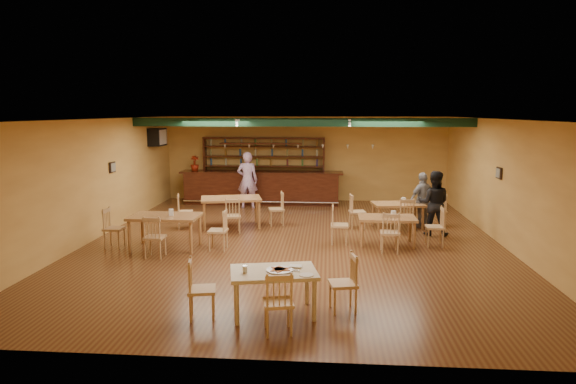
# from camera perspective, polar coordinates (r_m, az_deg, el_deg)

# --- Properties ---
(floor) EXTENTS (12.00, 12.00, 0.00)m
(floor) POSITION_cam_1_polar(r_m,az_deg,el_deg) (12.50, 0.69, -5.66)
(floor) COLOR #542C18
(floor) RESTS_ON ground
(ceiling_beam) EXTENTS (10.00, 0.30, 0.25)m
(ceiling_beam) POSITION_cam_1_polar(r_m,az_deg,el_deg) (14.89, 1.45, 7.89)
(ceiling_beam) COLOR black
(ceiling_beam) RESTS_ON ceiling
(track_rail_left) EXTENTS (0.05, 2.50, 0.05)m
(track_rail_left) POSITION_cam_1_polar(r_m,az_deg,el_deg) (15.69, -5.08, 8.17)
(track_rail_left) COLOR silver
(track_rail_left) RESTS_ON ceiling
(track_rail_right) EXTENTS (0.05, 2.50, 0.05)m
(track_rail_right) POSITION_cam_1_polar(r_m,az_deg,el_deg) (15.48, 6.81, 8.13)
(track_rail_right) COLOR silver
(track_rail_right) RESTS_ON ceiling
(ac_unit) EXTENTS (0.34, 0.70, 0.48)m
(ac_unit) POSITION_cam_1_polar(r_m,az_deg,el_deg) (17.23, -14.54, 6.03)
(ac_unit) COLOR silver
(ac_unit) RESTS_ON wall_left
(picture_left) EXTENTS (0.04, 0.34, 0.28)m
(picture_left) POSITION_cam_1_polar(r_m,az_deg,el_deg) (14.36, -19.22, 2.66)
(picture_left) COLOR black
(picture_left) RESTS_ON wall_left
(picture_right) EXTENTS (0.04, 0.34, 0.28)m
(picture_right) POSITION_cam_1_polar(r_m,az_deg,el_deg) (13.32, 22.74, 1.99)
(picture_right) COLOR black
(picture_right) RESTS_ON wall_right
(bar_counter) EXTENTS (5.61, 0.85, 1.13)m
(bar_counter) POSITION_cam_1_polar(r_m,az_deg,el_deg) (17.56, -2.98, 0.51)
(bar_counter) COLOR black
(bar_counter) RESTS_ON ground
(back_bar_hutch) EXTENTS (4.34, 0.40, 2.28)m
(back_bar_hutch) POSITION_cam_1_polar(r_m,az_deg,el_deg) (18.11, -2.74, 2.61)
(back_bar_hutch) COLOR black
(back_bar_hutch) RESTS_ON ground
(poinsettia) EXTENTS (0.38, 0.38, 0.52)m
(poinsettia) POSITION_cam_1_polar(r_m,az_deg,el_deg) (17.92, -10.50, 3.21)
(poinsettia) COLOR maroon
(poinsettia) RESTS_ON bar_counter
(dining_table_a) EXTENTS (1.82, 1.34, 0.82)m
(dining_table_a) POSITION_cam_1_polar(r_m,az_deg,el_deg) (14.15, -6.42, -2.27)
(dining_table_a) COLOR olive
(dining_table_a) RESTS_ON ground
(dining_table_b) EXTENTS (1.47, 1.02, 0.68)m
(dining_table_b) POSITION_cam_1_polar(r_m,az_deg,el_deg) (14.30, 12.27, -2.58)
(dining_table_b) COLOR olive
(dining_table_b) RESTS_ON ground
(dining_table_c) EXTENTS (1.59, 0.96, 0.79)m
(dining_table_c) POSITION_cam_1_polar(r_m,az_deg,el_deg) (12.17, -13.65, -4.40)
(dining_table_c) COLOR olive
(dining_table_c) RESTS_ON ground
(dining_table_d) EXTENTS (1.37, 0.83, 0.68)m
(dining_table_d) POSITION_cam_1_polar(r_m,az_deg,el_deg) (12.42, 11.08, -4.31)
(dining_table_d) COLOR olive
(dining_table_d) RESTS_ON ground
(near_table) EXTENTS (1.48, 1.11, 0.72)m
(near_table) POSITION_cam_1_polar(r_m,az_deg,el_deg) (8.13, -1.63, -11.26)
(near_table) COLOR tan
(near_table) RESTS_ON ground
(pizza_tray) EXTENTS (0.52, 0.52, 0.01)m
(pizza_tray) POSITION_cam_1_polar(r_m,az_deg,el_deg) (8.00, -0.95, -8.83)
(pizza_tray) COLOR silver
(pizza_tray) RESTS_ON near_table
(parmesan_shaker) EXTENTS (0.09, 0.09, 0.11)m
(parmesan_shaker) POSITION_cam_1_polar(r_m,az_deg,el_deg) (7.91, -4.89, -8.69)
(parmesan_shaker) COLOR #EAE5C6
(parmesan_shaker) RESTS_ON near_table
(napkin_stack) EXTENTS (0.21, 0.16, 0.03)m
(napkin_stack) POSITION_cam_1_polar(r_m,az_deg,el_deg) (8.16, 0.87, -8.41)
(napkin_stack) COLOR white
(napkin_stack) RESTS_ON near_table
(pizza_server) EXTENTS (0.33, 0.22, 0.00)m
(pizza_server) POSITION_cam_1_polar(r_m,az_deg,el_deg) (8.03, 0.11, -8.68)
(pizza_server) COLOR silver
(pizza_server) RESTS_ON pizza_tray
(side_plate) EXTENTS (0.26, 0.26, 0.01)m
(side_plate) POSITION_cam_1_polar(r_m,az_deg,el_deg) (7.79, 2.11, -9.34)
(side_plate) COLOR white
(side_plate) RESTS_ON near_table
(patron_bar) EXTENTS (0.70, 0.47, 1.87)m
(patron_bar) POSITION_cam_1_polar(r_m,az_deg,el_deg) (16.76, -4.61, 1.36)
(patron_bar) COLOR #9951B1
(patron_bar) RESTS_ON ground
(patron_right_a) EXTENTS (0.93, 0.79, 1.68)m
(patron_right_a) POSITION_cam_1_polar(r_m,az_deg,el_deg) (13.57, 16.13, -1.22)
(patron_right_a) COLOR black
(patron_right_a) RESTS_ON ground
(patron_right_b) EXTENTS (0.96, 0.79, 1.53)m
(patron_right_b) POSITION_cam_1_polar(r_m,az_deg,el_deg) (14.45, 14.97, -0.86)
(patron_right_b) COLOR gray
(patron_right_b) RESTS_ON ground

